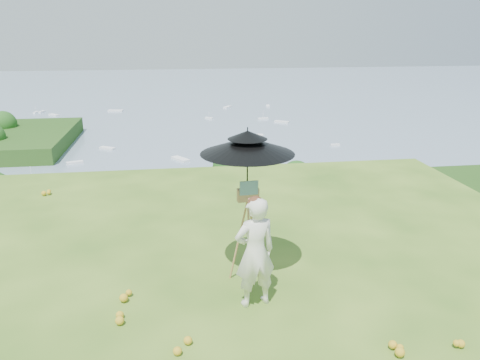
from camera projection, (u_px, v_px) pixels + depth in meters
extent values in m
plane|color=#35611B|center=(189.00, 311.00, 6.43)|extent=(14.00, 14.00, 0.00)
cube|color=#173A0F|center=(185.00, 360.00, 48.35)|extent=(140.00, 56.00, 22.00)
cube|color=slate|center=(180.00, 249.00, 88.17)|extent=(170.00, 28.00, 8.00)
plane|color=slate|center=(173.00, 104.00, 242.86)|extent=(700.00, 700.00, 0.00)
imported|color=white|center=(255.00, 252.00, 6.36)|extent=(0.66, 0.51, 1.60)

